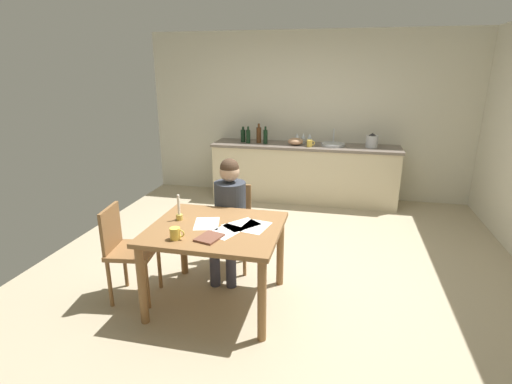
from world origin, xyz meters
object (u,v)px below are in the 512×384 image
object	(u,v)px
wine_glass_by_kettle	(303,136)
teacup_on_counter	(310,143)
chair_side_empty	(126,248)
dining_table	(216,238)
bottle_vinegar	(248,136)
candlestick	(179,213)
mixing_bowl	(296,141)
book_magazine	(209,238)
wine_glass_back_left	(297,136)
coffee_mug	(175,234)
bottle_sauce	(265,136)
wine_glass_near_sink	(310,136)
chair_at_table	(232,222)
bottle_wine_red	(259,135)
person_seated	(229,210)
bottle_oil	(243,135)
stovetop_kettle	(372,141)
sink_unit	(333,144)

from	to	relation	value
wine_glass_by_kettle	teacup_on_counter	size ratio (longest dim) A/B	1.26
chair_side_empty	dining_table	bearing A→B (deg)	6.65
dining_table	bottle_vinegar	world-z (taller)	bottle_vinegar
candlestick	mixing_bowl	distance (m)	3.03
book_magazine	wine_glass_back_left	bearing A→B (deg)	100.70
coffee_mug	bottle_sauce	bearing A→B (deg)	89.12
dining_table	wine_glass_near_sink	distance (m)	3.29
coffee_mug	wine_glass_back_left	bearing A→B (deg)	81.58
chair_at_table	bottle_wine_red	distance (m)	2.44
bottle_wine_red	wine_glass_by_kettle	bearing A→B (deg)	10.49
book_magazine	chair_at_table	bearing A→B (deg)	110.57
wine_glass_by_kettle	person_seated	bearing A→B (deg)	-99.74
bottle_oil	bottle_wine_red	world-z (taller)	bottle_wine_red
chair_side_empty	bottle_oil	xyz separation A→B (m)	(0.27, 3.19, 0.51)
coffee_mug	candlestick	xyz separation A→B (m)	(-0.14, 0.40, 0.02)
person_seated	wine_glass_near_sink	world-z (taller)	person_seated
person_seated	mixing_bowl	distance (m)	2.49
dining_table	stovetop_kettle	bearing A→B (deg)	64.92
wine_glass_by_kettle	wine_glass_back_left	distance (m)	0.10
coffee_mug	bottle_wine_red	distance (m)	3.43
mixing_bowl	teacup_on_counter	size ratio (longest dim) A/B	1.98
book_magazine	teacup_on_counter	bearing A→B (deg)	96.18
candlestick	coffee_mug	bearing A→B (deg)	-70.72
person_seated	bottle_vinegar	distance (m)	2.50
chair_side_empty	mixing_bowl	world-z (taller)	mixing_bowl
candlestick	bottle_vinegar	distance (m)	2.96
candlestick	dining_table	bearing A→B (deg)	-12.09
bottle_wine_red	wine_glass_back_left	world-z (taller)	bottle_wine_red
person_seated	coffee_mug	distance (m)	0.92
chair_at_table	bottle_wine_red	world-z (taller)	bottle_wine_red
dining_table	bottle_vinegar	size ratio (longest dim) A/B	4.30
coffee_mug	stovetop_kettle	bearing A→B (deg)	63.85
bottle_sauce	wine_glass_by_kettle	bearing A→B (deg)	19.17
bottle_sauce	mixing_bowl	size ratio (longest dim) A/B	1.12
bottle_oil	bottle_sauce	size ratio (longest dim) A/B	0.90
chair_side_empty	mixing_bowl	size ratio (longest dim) A/B	3.64
bottle_vinegar	stovetop_kettle	world-z (taller)	bottle_vinegar
bottle_oil	chair_at_table	bearing A→B (deg)	-78.25
person_seated	bottle_sauce	world-z (taller)	person_seated
chair_side_empty	wine_glass_near_sink	distance (m)	3.61
sink_unit	teacup_on_counter	size ratio (longest dim) A/B	2.95
coffee_mug	mixing_bowl	world-z (taller)	mixing_bowl
chair_at_table	stovetop_kettle	distance (m)	2.84
coffee_mug	sink_unit	bearing A→B (deg)	72.12
chair_side_empty	coffee_mug	size ratio (longest dim) A/B	7.20
bottle_oil	teacup_on_counter	xyz separation A→B (m)	(1.08, -0.17, -0.05)
person_seated	candlestick	distance (m)	0.61
chair_side_empty	wine_glass_back_left	world-z (taller)	wine_glass_back_left
dining_table	bottle_wine_red	distance (m)	3.14
person_seated	wine_glass_near_sink	bearing A→B (deg)	78.19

